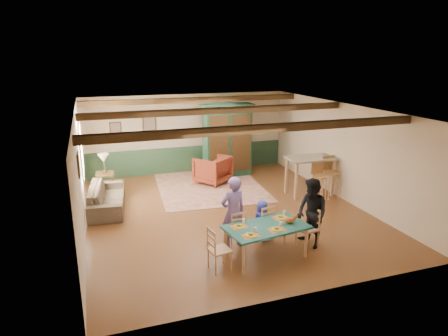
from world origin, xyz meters
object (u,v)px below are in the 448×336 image
object	(u,v)px
armoire	(227,140)
sofa	(107,197)
dining_chair_end_left	(220,249)
dining_chair_far_left	(235,229)
end_table	(105,183)
person_child	(262,220)
dining_table	(266,242)
counter_table	(309,176)
person_woman	(312,213)
cat	(290,220)
dining_chair_end_right	(307,228)
table_lamp	(104,164)
dining_chair_far_right	(264,223)
bar_stool_right	(331,177)
armchair	(213,170)
bar_stool_left	(319,181)
person_man	(233,212)

from	to	relation	value
armoire	sofa	distance (m)	4.56
dining_chair_end_left	sofa	distance (m)	4.38
armoire	dining_chair_end_left	bearing A→B (deg)	-110.70
dining_chair_far_left	end_table	distance (m)	5.12
sofa	person_child	bearing A→B (deg)	-127.55
dining_chair_end_left	sofa	xyz separation A→B (m)	(-1.87, 3.96, -0.11)
dining_table	counter_table	xyz separation A→B (m)	(2.78, 3.06, 0.23)
dining_chair_end_left	person_woman	bearing A→B (deg)	-90.00
cat	person_woman	bearing A→B (deg)	8.13
dining_chair_end_right	table_lamp	world-z (taller)	table_lamp
armoire	end_table	size ratio (longest dim) A/B	3.87
person_child	cat	distance (m)	0.89
cat	armoire	distance (m)	5.77
person_woman	sofa	xyz separation A→B (m)	(-4.03, 3.64, -0.43)
dining_chair_far_left	dining_chair_end_right	size ratio (longest dim) A/B	1.00
dining_chair_far_right	cat	bearing A→B (deg)	100.37
dining_chair_far_left	bar_stool_right	size ratio (longest dim) A/B	0.72
dining_table	dining_chair_end_right	distance (m)	1.05
dining_chair_far_left	bar_stool_right	xyz separation A→B (m)	(3.71, 2.06, 0.17)
dining_chair_end_left	bar_stool_right	bearing A→B (deg)	-65.13
armchair	dining_chair_end_left	bearing A→B (deg)	38.01
armchair	sofa	size ratio (longest dim) A/B	0.44
dining_chair_far_right	person_child	world-z (taller)	person_child
armchair	dining_chair_far_right	bearing A→B (deg)	51.61
dining_table	cat	world-z (taller)	cat
dining_table	cat	distance (m)	0.66
dining_chair_far_left	bar_stool_left	distance (m)	3.88
person_child	armoire	distance (m)	5.07
dining_chair_far_left	sofa	distance (m)	4.04
dining_chair_far_right	bar_stool_left	distance (m)	3.22
dining_table	bar_stool_left	distance (m)	3.88
person_woman	end_table	xyz separation A→B (m)	(-4.00, 4.94, -0.44)
sofa	counter_table	xyz separation A→B (m)	(5.68, -0.74, 0.24)
dining_chair_far_right	counter_table	distance (m)	3.45
person_man	bar_stool_right	size ratio (longest dim) A/B	1.31
dining_table	table_lamp	xyz separation A→B (m)	(-2.88, 5.11, 0.57)
person_child	armoire	xyz separation A→B (m)	(0.90, 4.93, 0.76)
armoire	bar_stool_left	world-z (taller)	armoire
dining_chair_far_left	counter_table	size ratio (longest dim) A/B	0.64
dining_chair_far_left	person_child	xyz separation A→B (m)	(0.71, 0.18, 0.03)
person_man	cat	world-z (taller)	person_man
person_child	armchair	distance (m)	4.26
dining_chair_far_left	counter_table	world-z (taller)	counter_table
bar_stool_right	dining_chair_far_left	bearing A→B (deg)	-150.53
person_woman	end_table	world-z (taller)	person_woman
person_child	bar_stool_left	size ratio (longest dim) A/B	0.83
person_child	end_table	size ratio (longest dim) A/B	1.46
dining_table	bar_stool_left	bearing A→B (deg)	42.76
bar_stool_right	dining_table	bearing A→B (deg)	-140.36
person_child	armoire	world-z (taller)	armoire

